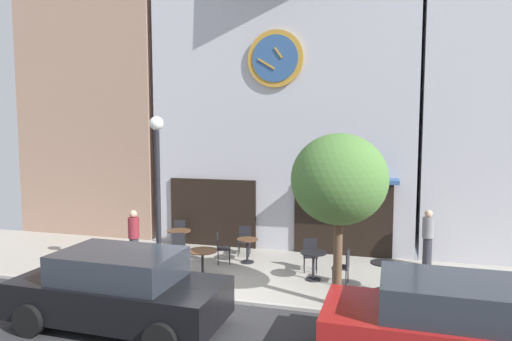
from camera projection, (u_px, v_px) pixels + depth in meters
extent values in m
cube|color=#9E998E|center=(237.00, 270.00, 12.71)|extent=(26.23, 4.75, 0.05)
cube|color=#A8A5A0|center=(206.00, 298.00, 10.45)|extent=(26.23, 0.12, 0.08)
cube|color=#B2B2BC|center=(283.00, 114.00, 15.57)|extent=(8.80, 2.40, 9.04)
cylinder|color=#B7842D|center=(275.00, 59.00, 14.20)|extent=(1.82, 0.10, 1.82)
cylinder|color=#2D5184|center=(275.00, 58.00, 14.14)|extent=(1.49, 0.04, 1.49)
cube|color=#B7842D|center=(278.00, 53.00, 14.06)|extent=(0.29, 0.03, 0.37)
cube|color=#B7842D|center=(266.00, 64.00, 14.19)|extent=(0.58, 0.03, 0.38)
cube|color=black|center=(213.00, 212.00, 15.28)|extent=(3.08, 0.10, 2.30)
cube|color=black|center=(342.00, 219.00, 14.10)|extent=(3.08, 0.10, 2.30)
cube|color=#33568C|center=(351.00, 180.00, 13.61)|extent=(2.81, 0.90, 0.12)
cube|color=#9E7A66|center=(111.00, 46.00, 18.17)|extent=(5.64, 4.23, 14.76)
cylinder|color=black|center=(160.00, 275.00, 11.70)|extent=(0.32, 0.32, 0.36)
cylinder|color=black|center=(158.00, 207.00, 11.54)|extent=(0.14, 0.14, 3.97)
sphere|color=white|center=(156.00, 123.00, 11.34)|extent=(0.36, 0.36, 0.36)
cylinder|color=brown|center=(338.00, 259.00, 10.04)|extent=(0.20, 0.20, 2.14)
ellipsoid|color=#4C7A38|center=(339.00, 179.00, 9.88)|extent=(2.16, 1.94, 2.05)
cylinder|color=black|center=(179.00, 242.00, 14.32)|extent=(0.07, 0.07, 0.75)
cylinder|color=black|center=(179.00, 253.00, 14.35)|extent=(0.40, 0.40, 0.03)
cylinder|color=brown|center=(179.00, 231.00, 14.29)|extent=(0.76, 0.76, 0.03)
cylinder|color=black|center=(203.00, 265.00, 11.92)|extent=(0.07, 0.07, 0.76)
cylinder|color=black|center=(203.00, 278.00, 11.95)|extent=(0.40, 0.40, 0.03)
cylinder|color=brown|center=(202.00, 251.00, 11.88)|extent=(0.79, 0.79, 0.03)
cylinder|color=black|center=(247.00, 251.00, 13.35)|extent=(0.07, 0.07, 0.71)
cylinder|color=black|center=(247.00, 262.00, 13.38)|extent=(0.40, 0.40, 0.03)
cylinder|color=brown|center=(247.00, 239.00, 13.32)|extent=(0.64, 0.64, 0.03)
cylinder|color=black|center=(313.00, 266.00, 11.80)|extent=(0.07, 0.07, 0.74)
cylinder|color=black|center=(313.00, 279.00, 11.83)|extent=(0.40, 0.40, 0.03)
cylinder|color=black|center=(314.00, 253.00, 11.77)|extent=(0.69, 0.69, 0.03)
cylinder|color=black|center=(383.00, 277.00, 10.99)|extent=(0.07, 0.07, 0.71)
cylinder|color=black|center=(382.00, 290.00, 11.03)|extent=(0.40, 0.40, 0.03)
cylinder|color=black|center=(383.00, 263.00, 10.96)|extent=(0.63, 0.63, 0.03)
cube|color=black|center=(341.00, 267.00, 11.48)|extent=(0.43, 0.43, 0.04)
cube|color=black|center=(348.00, 259.00, 11.40)|extent=(0.07, 0.38, 0.45)
cylinder|color=black|center=(335.00, 273.00, 11.72)|extent=(0.03, 0.03, 0.45)
cylinder|color=black|center=(333.00, 277.00, 11.40)|extent=(0.03, 0.03, 0.45)
cylinder|color=black|center=(348.00, 274.00, 11.60)|extent=(0.03, 0.03, 0.45)
cylinder|color=black|center=(346.00, 278.00, 11.29)|extent=(0.03, 0.03, 0.45)
cube|color=black|center=(224.00, 248.00, 13.27)|extent=(0.52, 0.52, 0.04)
cube|color=black|center=(218.00, 241.00, 13.23)|extent=(0.17, 0.37, 0.45)
cylinder|color=black|center=(230.00, 257.00, 13.14)|extent=(0.03, 0.03, 0.45)
cylinder|color=black|center=(229.00, 254.00, 13.48)|extent=(0.03, 0.03, 0.45)
cylinder|color=black|center=(218.00, 258.00, 13.11)|extent=(0.03, 0.03, 0.45)
cylinder|color=black|center=(218.00, 254.00, 13.45)|extent=(0.03, 0.03, 0.45)
cube|color=black|center=(179.00, 234.00, 15.09)|extent=(0.49, 0.49, 0.04)
cube|color=black|center=(180.00, 227.00, 15.24)|extent=(0.38, 0.14, 0.45)
cylinder|color=black|center=(173.00, 242.00, 14.94)|extent=(0.03, 0.03, 0.45)
cylinder|color=black|center=(183.00, 242.00, 14.93)|extent=(0.03, 0.03, 0.45)
cylinder|color=black|center=(175.00, 239.00, 15.28)|extent=(0.03, 0.03, 0.45)
cylinder|color=black|center=(185.00, 239.00, 15.27)|extent=(0.03, 0.03, 0.45)
cube|color=black|center=(310.00, 256.00, 12.50)|extent=(0.47, 0.47, 0.04)
cube|color=black|center=(310.00, 246.00, 12.66)|extent=(0.38, 0.11, 0.45)
cylinder|color=black|center=(304.00, 265.00, 12.37)|extent=(0.03, 0.03, 0.45)
cylinder|color=black|center=(317.00, 266.00, 12.34)|extent=(0.03, 0.03, 0.45)
cylinder|color=black|center=(304.00, 262.00, 12.70)|extent=(0.03, 0.03, 0.45)
cylinder|color=black|center=(316.00, 262.00, 12.68)|extent=(0.03, 0.03, 0.45)
cube|color=black|center=(178.00, 246.00, 13.56)|extent=(0.53, 0.53, 0.04)
cube|color=black|center=(178.00, 240.00, 13.36)|extent=(0.36, 0.20, 0.45)
cylinder|color=black|center=(184.00, 251.00, 13.78)|extent=(0.03, 0.03, 0.45)
cylinder|color=black|center=(173.00, 252.00, 13.72)|extent=(0.03, 0.03, 0.45)
cylinder|color=black|center=(184.00, 254.00, 13.45)|extent=(0.03, 0.03, 0.45)
cylinder|color=black|center=(173.00, 255.00, 13.39)|extent=(0.03, 0.03, 0.45)
cube|color=black|center=(244.00, 241.00, 14.12)|extent=(0.46, 0.46, 0.04)
cube|color=black|center=(245.00, 233.00, 14.28)|extent=(0.38, 0.11, 0.45)
cylinder|color=black|center=(238.00, 250.00, 13.99)|extent=(0.03, 0.03, 0.45)
cylinder|color=black|center=(249.00, 250.00, 13.96)|extent=(0.03, 0.03, 0.45)
cylinder|color=black|center=(240.00, 247.00, 14.32)|extent=(0.03, 0.03, 0.45)
cylinder|color=black|center=(250.00, 247.00, 14.29)|extent=(0.03, 0.03, 0.45)
cylinder|color=#2D2D38|center=(134.00, 252.00, 12.96)|extent=(0.32, 0.32, 0.85)
cylinder|color=maroon|center=(134.00, 228.00, 12.89)|extent=(0.39, 0.39, 0.60)
sphere|color=tan|center=(133.00, 214.00, 12.85)|extent=(0.22, 0.22, 0.22)
cylinder|color=#2D2D38|center=(427.00, 252.00, 12.99)|extent=(0.26, 0.26, 0.85)
cylinder|color=slate|center=(428.00, 228.00, 12.92)|extent=(0.33, 0.33, 0.60)
sphere|color=tan|center=(429.00, 214.00, 12.88)|extent=(0.22, 0.22, 0.22)
cube|color=black|center=(120.00, 297.00, 9.02)|extent=(4.33, 1.88, 0.75)
cube|color=#262B33|center=(119.00, 266.00, 8.96)|extent=(2.44, 1.63, 0.60)
cylinder|color=black|center=(161.00, 340.00, 7.78)|extent=(0.64, 0.23, 0.64)
cylinder|color=black|center=(202.00, 302.00, 9.50)|extent=(0.64, 0.23, 0.64)
cylinder|color=black|center=(29.00, 320.00, 8.59)|extent=(0.64, 0.23, 0.64)
cylinder|color=black|center=(89.00, 288.00, 10.31)|extent=(0.64, 0.23, 0.64)
cube|color=maroon|center=(455.00, 337.00, 7.28)|extent=(4.34, 1.90, 0.75)
cube|color=#262B33|center=(457.00, 299.00, 7.22)|extent=(2.45, 1.64, 0.60)
cylinder|color=black|center=(369.00, 320.00, 8.58)|extent=(0.65, 0.24, 0.64)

